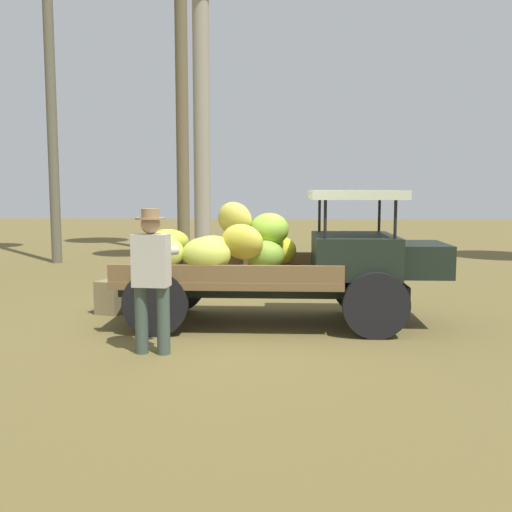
{
  "coord_description": "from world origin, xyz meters",
  "views": [
    {
      "loc": [
        0.77,
        -7.93,
        1.87
      ],
      "look_at": [
        0.28,
        0.27,
        0.95
      ],
      "focal_mm": 41.69,
      "sensor_mm": 36.0,
      "label": 1
    }
  ],
  "objects": [
    {
      "name": "ground_plane",
      "position": [
        0.0,
        0.0,
        0.0
      ],
      "size": [
        60.0,
        60.0,
        0.0
      ],
      "primitive_type": "plane",
      "color": "brown"
    },
    {
      "name": "farmer",
      "position": [
        -0.81,
        -1.35,
        0.94
      ],
      "size": [
        0.53,
        0.47,
        1.66
      ],
      "rotation": [
        0.0,
        0.0,
        1.49
      ],
      "color": "#3C4B42",
      "rests_on": "ground"
    },
    {
      "name": "truck",
      "position": [
        0.75,
        0.27,
        0.92
      ],
      "size": [
        4.51,
        1.8,
        1.86
      ],
      "rotation": [
        0.0,
        0.0,
        0.01
      ],
      "color": "black",
      "rests_on": "ground"
    },
    {
      "name": "wooden_crate",
      "position": [
        -1.93,
        0.9,
        0.25
      ],
      "size": [
        0.51,
        0.65,
        0.5
      ],
      "primitive_type": "cube",
      "rotation": [
        0.0,
        0.0,
        1.28
      ],
      "color": "olive",
      "rests_on": "ground"
    }
  ]
}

